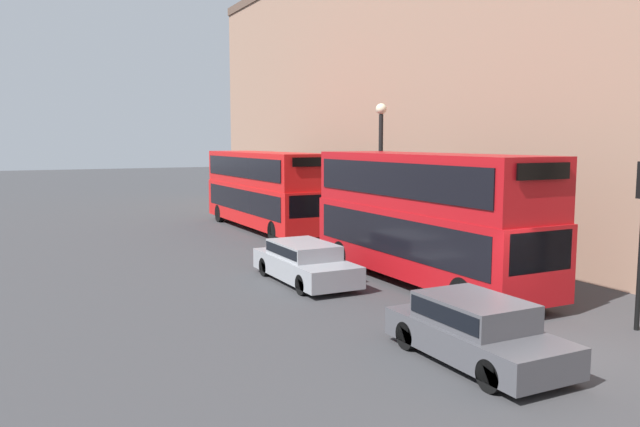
% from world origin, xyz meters
% --- Properties ---
extents(ground_plane, '(200.00, 200.00, 0.00)m').
position_xyz_m(ground_plane, '(0.00, 0.00, 0.00)').
color(ground_plane, '#38383A').
extents(bus_leading, '(2.59, 10.06, 4.27)m').
position_xyz_m(bus_leading, '(1.60, 6.25, 2.36)').
color(bus_leading, '#A80F14').
rests_on(bus_leading, ground).
extents(bus_second_in_queue, '(2.59, 11.39, 4.09)m').
position_xyz_m(bus_second_in_queue, '(1.60, 20.32, 2.27)').
color(bus_second_in_queue, red).
rests_on(bus_second_in_queue, ground).
extents(car_dark_sedan, '(1.85, 4.23, 1.38)m').
position_xyz_m(car_dark_sedan, '(-1.80, -0.26, 0.73)').
color(car_dark_sedan, '#47474C').
rests_on(car_dark_sedan, ground).
extents(car_hatchback, '(1.84, 4.77, 1.33)m').
position_xyz_m(car_hatchback, '(-1.80, 8.18, 0.71)').
color(car_hatchback, gray).
rests_on(car_hatchback, ground).
extents(street_lamp, '(0.44, 0.44, 6.19)m').
position_xyz_m(street_lamp, '(3.23, 11.49, 3.84)').
color(street_lamp, black).
rests_on(street_lamp, ground).
extents(pedestrian, '(0.36, 0.36, 1.57)m').
position_xyz_m(pedestrian, '(4.46, 20.25, 0.72)').
color(pedestrian, '#334C6B').
rests_on(pedestrian, ground).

